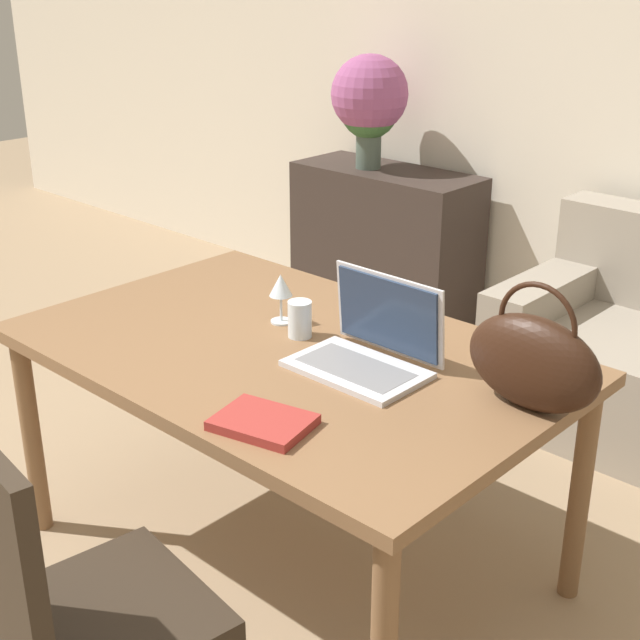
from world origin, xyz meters
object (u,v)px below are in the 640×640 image
(wine_glass, at_px, (281,288))
(chair, at_px, (64,604))
(laptop, at_px, (372,343))
(flower_vase, at_px, (370,101))
(handbag, at_px, (533,361))
(drinking_glass, at_px, (300,319))

(wine_glass, bearing_deg, chair, -68.95)
(chair, xyz_separation_m, laptop, (-0.00, 0.99, 0.27))
(wine_glass, bearing_deg, flower_vase, 121.94)
(chair, relative_size, wine_glass, 6.17)
(wine_glass, distance_m, handbag, 0.84)
(wine_glass, height_order, flower_vase, flower_vase)
(handbag, relative_size, flower_vase, 0.65)
(drinking_glass, relative_size, wine_glass, 0.71)
(wine_glass, xyz_separation_m, flower_vase, (-1.00, 1.60, 0.28))
(chair, xyz_separation_m, drinking_glass, (-0.28, 1.00, 0.26))
(chair, bearing_deg, laptop, 98.06)
(drinking_glass, relative_size, flower_vase, 0.20)
(drinking_glass, bearing_deg, laptop, -1.96)
(chair, bearing_deg, handbag, 75.38)
(drinking_glass, height_order, handbag, handbag)
(flower_vase, bearing_deg, chair, -62.10)
(laptop, bearing_deg, chair, -89.88)
(handbag, bearing_deg, laptop, -170.16)
(chair, relative_size, flower_vase, 1.75)
(handbag, bearing_deg, chair, -112.56)
(chair, bearing_deg, flower_vase, 125.84)
(handbag, distance_m, flower_vase, 2.43)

